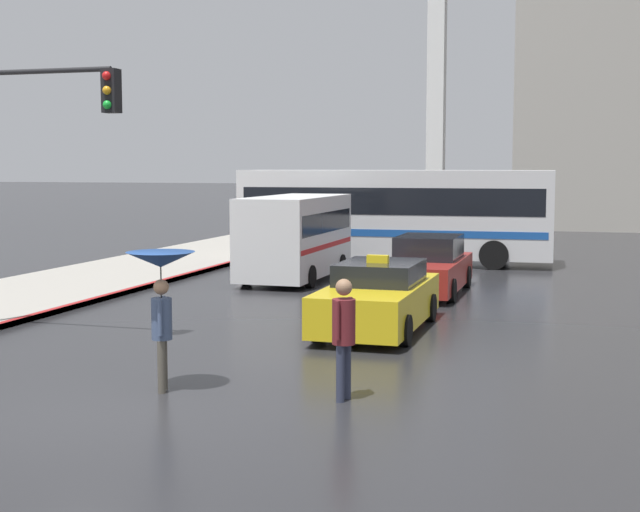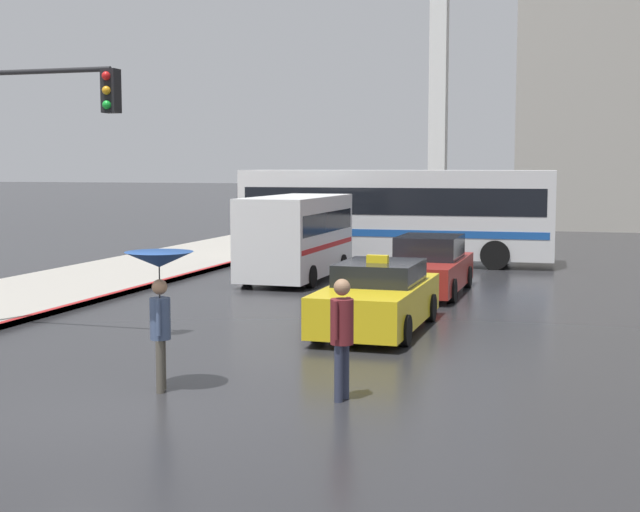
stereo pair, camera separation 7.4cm
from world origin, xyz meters
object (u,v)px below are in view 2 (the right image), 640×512
(traffic_light, at_px, (12,143))
(monument_cross, at_px, (439,18))
(pedestrian_with_umbrella, at_px, (159,280))
(pedestrian_man, at_px, (342,328))
(city_bus, at_px, (396,212))
(taxi, at_px, (378,298))
(ambulance_van, at_px, (296,234))
(sedan_red, at_px, (428,267))

(traffic_light, distance_m, monument_cross, 34.02)
(pedestrian_with_umbrella, distance_m, pedestrian_man, 2.82)
(city_bus, bearing_deg, monument_cross, 2.39)
(taxi, xyz_separation_m, pedestrian_man, (0.78, -5.53, 0.40))
(ambulance_van, bearing_deg, city_bus, -109.11)
(traffic_light, bearing_deg, pedestrian_with_umbrella, -31.99)
(sedan_red, bearing_deg, city_bus, -71.05)
(city_bus, relative_size, monument_cross, 0.55)
(taxi, relative_size, sedan_red, 0.97)
(city_bus, bearing_deg, pedestrian_with_umbrella, 178.71)
(traffic_light, xyz_separation_m, monument_cross, (2.67, 33.11, 7.32))
(city_bus, distance_m, monument_cross, 19.90)
(sedan_red, height_order, ambulance_van, ambulance_van)
(taxi, relative_size, city_bus, 0.42)
(ambulance_van, height_order, monument_cross, monument_cross)
(sedan_red, bearing_deg, monument_cross, -80.96)
(pedestrian_with_umbrella, xyz_separation_m, pedestrian_man, (2.74, 0.28, -0.62))
(pedestrian_man, height_order, traffic_light, traffic_light)
(city_bus, xyz_separation_m, monument_cross, (-1.50, 17.50, 9.35))
(pedestrian_man, xyz_separation_m, traffic_light, (-7.30, 2.56, 2.76))
(city_bus, height_order, pedestrian_with_umbrella, city_bus)
(sedan_red, distance_m, traffic_light, 11.29)
(pedestrian_man, xyz_separation_m, monument_cross, (-4.63, 35.68, 10.07))
(city_bus, bearing_deg, pedestrian_man, -172.73)
(city_bus, height_order, monument_cross, monument_cross)
(taxi, distance_m, pedestrian_man, 5.60)
(taxi, distance_m, ambulance_van, 8.47)
(pedestrian_man, height_order, monument_cross, monument_cross)
(taxi, xyz_separation_m, ambulance_van, (-4.21, 7.31, 0.71))
(taxi, height_order, pedestrian_man, pedestrian_man)
(pedestrian_man, bearing_deg, ambulance_van, -148.03)
(sedan_red, distance_m, ambulance_van, 4.61)
(sedan_red, xyz_separation_m, monument_cross, (-3.90, 24.48, 10.45))
(pedestrian_man, bearing_deg, sedan_red, -165.51)
(pedestrian_with_umbrella, xyz_separation_m, traffic_light, (-4.56, 2.85, 2.14))
(traffic_light, relative_size, monument_cross, 0.28)
(pedestrian_with_umbrella, relative_size, monument_cross, 0.11)
(ambulance_van, bearing_deg, pedestrian_with_umbrella, 99.81)
(city_bus, relative_size, pedestrian_man, 6.11)
(taxi, relative_size, pedestrian_man, 2.55)
(sedan_red, xyz_separation_m, city_bus, (-2.40, 6.98, 1.10))
(city_bus, distance_m, pedestrian_with_umbrella, 18.46)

